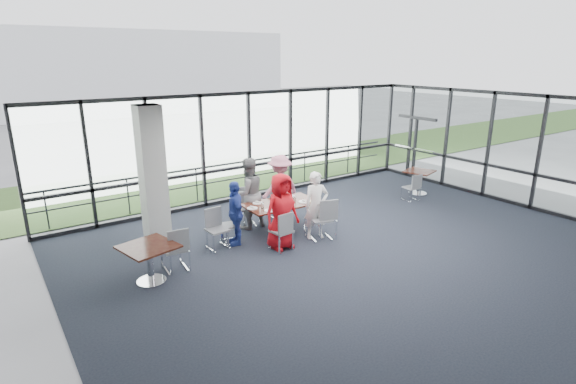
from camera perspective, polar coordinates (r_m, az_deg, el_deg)
floor at (r=10.14m, az=9.77°, el=-7.71°), size 12.00×10.00×0.02m
ceiling at (r=9.29m, az=10.77°, el=10.61°), size 12.00×10.00×0.04m
wall_left at (r=6.99m, az=-27.57°, el=-6.74°), size 0.10×10.00×3.20m
curtain_wall_back at (r=13.48m, az=-4.95°, el=5.84°), size 12.00×0.10×3.20m
curtain_wall_right at (r=14.40m, az=27.50°, el=4.70°), size 0.10×10.00×3.20m
exit_door at (r=16.52m, az=15.80°, el=5.37°), size 0.12×1.60×2.10m
structural_column at (r=10.26m, az=-16.79°, el=1.65°), size 0.50×0.50×3.20m
apron at (r=18.23m, az=-12.76°, el=3.19°), size 80.00×70.00×0.02m
grass_strip at (r=16.44m, az=-10.08°, el=1.97°), size 80.00×5.00×0.01m
hangar_main at (r=39.92m, az=-20.17°, el=14.24°), size 24.00×10.00×6.00m
guard_rail at (r=14.24m, az=-6.05°, el=1.86°), size 12.00×0.06×0.06m
main_table at (r=10.95m, az=-0.90°, el=-2.07°), size 1.83×1.06×0.75m
side_table_left at (r=8.94m, az=-17.27°, el=-7.16°), size 1.11×1.11×0.75m
side_table_right at (r=14.59m, az=16.33°, el=2.13°), size 0.99×0.99×0.75m
diner_near_left at (r=9.97m, az=-0.86°, el=-2.47°), size 0.87×0.59×1.73m
diner_near_right at (r=10.56m, az=3.61°, el=-1.71°), size 0.69×0.59×1.61m
diner_far_left at (r=11.19m, az=-5.09°, el=-0.18°), size 0.88×0.55×1.80m
diner_far_right at (r=11.79m, az=-1.03°, el=0.60°), size 1.15×0.65×1.73m
diner_end at (r=10.29m, az=-6.72°, el=-2.65°), size 0.69×0.97×1.50m
chair_main_nl at (r=10.02m, az=-0.83°, el=-4.98°), size 0.47×0.47×0.88m
chair_main_nr at (r=10.62m, az=4.19°, el=-3.46°), size 0.60×0.60×0.97m
chair_main_fl at (r=11.45m, az=-5.34°, el=-2.00°), size 0.57×0.57×0.95m
chair_main_fr at (r=11.96m, az=-1.06°, el=-1.43°), size 0.40×0.40×0.82m
chair_main_end at (r=10.47m, az=-7.33°, el=-4.19°), size 0.51×0.51×0.86m
chair_spare_la at (r=9.36m, az=-14.18°, el=-7.06°), size 0.48×0.48×0.90m
chair_spare_lb at (r=10.19m, az=-8.99°, el=-4.78°), size 0.46×0.46×0.89m
chair_spare_r at (r=13.90m, az=15.36°, el=0.54°), size 0.44×0.44×0.80m
plate_nl at (r=10.36m, az=-2.31°, el=-2.36°), size 0.26×0.26×0.01m
plate_nr at (r=10.96m, az=2.08°, el=-1.26°), size 0.27×0.27×0.01m
plate_fl at (r=10.89m, az=-3.87°, el=-1.40°), size 0.25×0.25×0.01m
plate_fr at (r=11.42m, az=0.19°, el=-0.50°), size 0.27×0.27×0.01m
plate_end at (r=10.53m, az=-4.55°, el=-2.07°), size 0.26×0.26×0.01m
tumbler_a at (r=10.58m, az=-1.03°, el=-1.53°), size 0.08×0.08×0.15m
tumbler_b at (r=10.92m, az=0.81°, el=-0.96°), size 0.07×0.07×0.14m
tumbler_c at (r=11.15m, az=-1.24°, el=-0.63°), size 0.07×0.07×0.13m
tumbler_d at (r=10.52m, az=-3.27°, el=-1.73°), size 0.07×0.07×0.14m
menu_a at (r=10.47m, az=-0.28°, el=-2.16°), size 0.32×0.27×0.00m
menu_b at (r=11.08m, az=3.38°, el=-1.11°), size 0.30×0.22×0.00m
menu_c at (r=11.29m, az=-1.33°, el=-0.73°), size 0.39×0.35×0.00m
condiment_caddy at (r=10.97m, az=-0.81°, el=-1.16°), size 0.10×0.07×0.04m
ketchup_bottle at (r=10.90m, az=-1.14°, el=-0.89°), size 0.06×0.06×0.18m
green_bottle at (r=10.93m, az=-0.68°, el=-0.79°), size 0.05×0.05×0.20m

